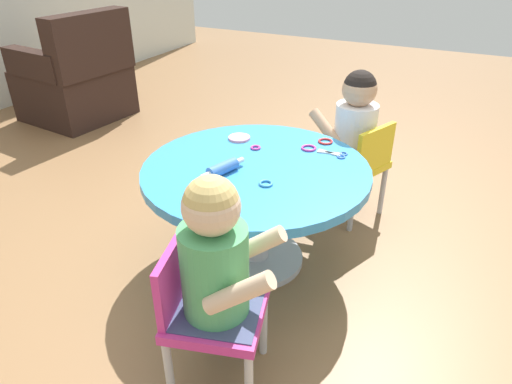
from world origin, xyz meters
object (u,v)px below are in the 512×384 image
Objects in this scene: rolling_pin at (223,168)px; craft_table at (256,188)px; child_chair_left at (207,309)px; craft_scissors at (337,154)px; seated_child_right at (355,121)px; child_chair_right at (357,164)px; seated_child_left at (216,254)px; armchair_dark at (77,81)px.

craft_table is at bearing -37.92° from rolling_pin.
child_chair_left is 3.98× the size of craft_scissors.
child_chair_right is at bearing -112.42° from seated_child_right.
child_chair_right is at bearing -2.99° from craft_scissors.
rolling_pin is at bearing 136.84° from craft_scissors.
craft_table is at bearing 134.75° from craft_scissors.
child_chair_left is at bearing 173.67° from child_chair_right.
seated_child_left is 1.00× the size of seated_child_right.
armchair_dark is 6.32× the size of craft_scissors.
child_chair_left reaches higher than craft_scissors.
seated_child_left reaches higher than craft_table.
seated_child_right reaches higher than craft_table.
armchair_dark is 3.76× the size of rolling_pin.
rolling_pin is (0.53, 0.24, 0.22)m from child_chair_left.
rolling_pin is (-1.19, -2.05, 0.21)m from armchair_dark.
armchair_dark reaches higher than seated_child_right.
armchair_dark is 2.38m from rolling_pin.
craft_table is at bearing 16.17° from seated_child_left.
child_chair_right is at bearing -100.96° from armchair_dark.
craft_scissors is at bearing -108.47° from armchair_dark.
child_chair_left is 0.94m from craft_scissors.
rolling_pin is at bearing -120.12° from armchair_dark.
armchair_dark is (0.46, 2.40, -0.22)m from seated_child_right.
armchair_dark is at bearing 53.10° from child_chair_left.
craft_table is at bearing 154.60° from child_chair_right.
seated_child_left is at bearing -126.27° from armchair_dark.
seated_child_right is (0.02, 0.04, 0.23)m from child_chair_right.
seated_child_left is at bearing 175.37° from child_chair_right.
child_chair_left is at bearing 172.45° from craft_scissors.
armchair_dark reaches higher than child_chair_right.
craft_table is 1.14× the size of armchair_dark.
child_chair_left is 0.23m from seated_child_left.
child_chair_left reaches higher than craft_table.
child_chair_right is (1.25, -0.14, 0.00)m from child_chair_left.
child_chair_left is at bearing 105.73° from seated_child_left.
seated_child_left is at bearing 174.76° from craft_scissors.
rolling_pin reaches higher than craft_scissors.
rolling_pin reaches higher than craft_table.
seated_child_left is 2.25× the size of rolling_pin.
armchair_dark is at bearing 79.04° from child_chair_right.
seated_child_right is 3.79× the size of craft_scissors.
child_chair_left is 1.26m from child_chair_right.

